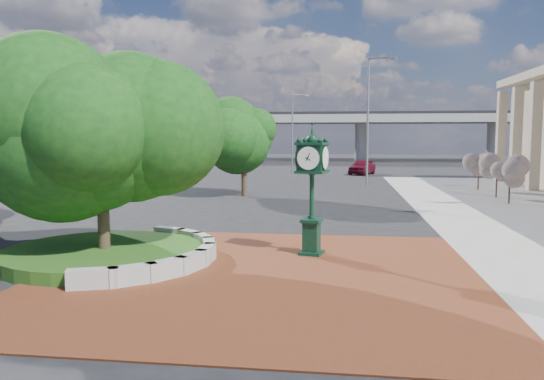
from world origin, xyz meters
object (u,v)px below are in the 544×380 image
(street_lamp_far, at_px, (294,127))
(street_lamp_near, at_px, (371,111))
(post_clock, at_px, (312,184))
(parked_car, at_px, (362,167))

(street_lamp_far, bearing_deg, street_lamp_near, -59.81)
(post_clock, bearing_deg, parked_car, 85.54)
(parked_car, bearing_deg, street_lamp_far, -160.10)
(post_clock, bearing_deg, street_lamp_far, 96.13)
(parked_car, bearing_deg, street_lamp_near, -71.08)
(post_clock, xyz_separation_m, street_lamp_far, (-3.98, 37.11, 2.43))
(parked_car, xyz_separation_m, street_lamp_near, (0.15, -12.30, 4.96))
(street_lamp_far, bearing_deg, post_clock, -83.87)
(parked_car, distance_m, street_lamp_far, 7.95)
(post_clock, height_order, street_lamp_far, street_lamp_far)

